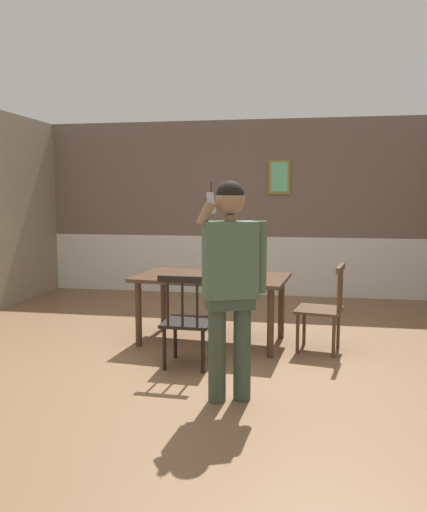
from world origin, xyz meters
name	(u,v)px	position (x,y,z in m)	size (l,w,h in m)	color
ground_plane	(207,360)	(0.00, 0.00, 0.00)	(7.68, 7.68, 0.00)	#846042
room_back_partition	(247,212)	(0.00, 3.49, 1.36)	(6.76, 0.17, 2.83)	#756056
dining_table	(212,284)	(-0.07, 0.64, 0.66)	(1.73, 1.10, 0.75)	#4C3323
chair_near_window	(323,308)	(1.14, 0.51, 0.46)	(0.54, 0.54, 0.92)	#513823
chair_by_doorway	(187,321)	(-0.15, -0.21, 0.45)	(0.48, 0.48, 0.91)	black
person_figure	(231,275)	(0.37, -0.94, 1.02)	(0.53, 0.35, 1.75)	#3A493A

